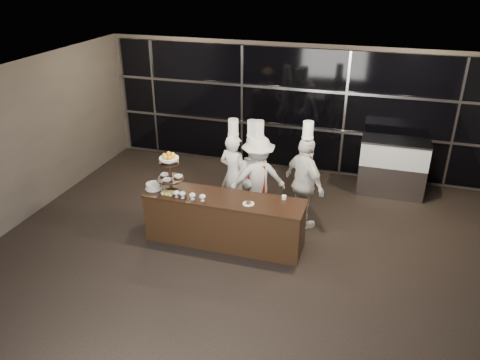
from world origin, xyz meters
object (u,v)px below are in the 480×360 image
(display_stand, at_px, (170,169))
(chef_c, at_px, (258,177))
(chef_d, at_px, (305,183))
(chef_b, at_px, (252,175))
(chef_a, at_px, (234,174))
(layer_cake, at_px, (153,186))
(buffet_counter, at_px, (224,220))
(display_case, at_px, (393,165))

(display_stand, relative_size, chef_c, 0.37)
(chef_c, xyz_separation_m, chef_d, (0.92, -0.11, 0.06))
(chef_b, height_order, chef_d, chef_d)
(chef_a, bearing_deg, layer_cake, -135.38)
(chef_b, bearing_deg, chef_a, -161.19)
(display_stand, distance_m, chef_a, 1.44)
(layer_cake, relative_size, chef_d, 0.14)
(buffet_counter, bearing_deg, display_stand, -179.99)
(display_stand, distance_m, display_case, 4.84)
(display_case, height_order, chef_d, chef_d)
(display_stand, bearing_deg, display_case, 37.27)
(chef_b, xyz_separation_m, chef_d, (1.07, -0.21, 0.08))
(chef_a, bearing_deg, chef_c, 1.18)
(layer_cake, height_order, chef_a, chef_a)
(display_stand, bearing_deg, buffet_counter, 0.01)
(chef_b, relative_size, chef_d, 0.93)
(buffet_counter, distance_m, chef_b, 1.27)
(display_case, xyz_separation_m, chef_a, (-2.99, -1.82, 0.18))
(display_stand, relative_size, display_case, 0.53)
(layer_cake, bearing_deg, display_case, 35.51)
(display_case, distance_m, chef_a, 3.50)
(display_stand, height_order, chef_a, chef_a)
(chef_b, distance_m, chef_d, 1.10)
(display_stand, height_order, chef_c, chef_c)
(chef_c, height_order, chef_d, chef_d)
(display_case, distance_m, chef_d, 2.49)
(buffet_counter, distance_m, chef_c, 1.21)
(buffet_counter, relative_size, chef_c, 1.42)
(layer_cake, xyz_separation_m, chef_d, (2.56, 1.04, -0.05))
(layer_cake, distance_m, chef_d, 2.77)
(display_stand, bearing_deg, chef_a, 52.69)
(buffet_counter, bearing_deg, display_case, 45.88)
(display_stand, relative_size, layer_cake, 2.48)
(layer_cake, relative_size, chef_c, 0.15)
(layer_cake, xyz_separation_m, chef_a, (1.15, 1.14, -0.10))
(display_stand, xyz_separation_m, chef_d, (2.24, 0.99, -0.42))
(buffet_counter, xyz_separation_m, chef_b, (0.17, 1.20, 0.38))
(chef_b, bearing_deg, display_stand, -134.14)
(buffet_counter, height_order, chef_c, chef_c)
(layer_cake, bearing_deg, chef_c, 34.94)
(buffet_counter, distance_m, display_stand, 1.33)
(chef_a, distance_m, chef_d, 1.41)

